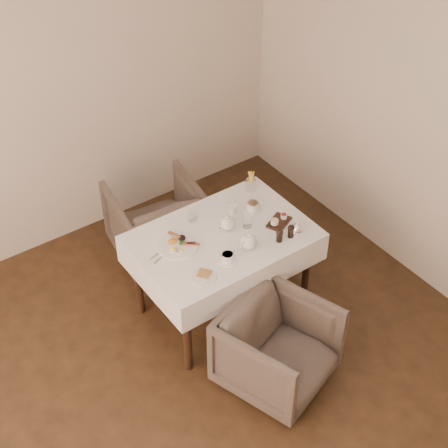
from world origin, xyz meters
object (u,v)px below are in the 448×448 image
Objects in this scene: armchair_near at (278,349)px; armchair_far at (157,222)px; table at (222,248)px; breakfast_plate at (178,244)px; teapot_centre at (227,222)px.

armchair_far is at bearing 70.80° from armchair_near.
table is 0.85m from armchair_near.
armchair_near is 1.01m from breakfast_plate.
teapot_centre is at bearing 29.41° from table.
table is 1.82× the size of armchair_near.
armchair_far is 0.96m from teapot_centre.
table is 1.74× the size of armchair_far.
teapot_centre reaches higher than breakfast_plate.
armchair_near is 2.37× the size of breakfast_plate.
breakfast_plate is (-0.23, 0.88, 0.44)m from armchair_near.
breakfast_plate is at bearing 86.66° from armchair_near.
armchair_far reaches higher than armchair_near.
armchair_near is (-0.09, -0.78, -0.32)m from table.
armchair_near is at bearing -68.54° from breakfast_plate.
armchair_near is 4.40× the size of teapot_centre.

